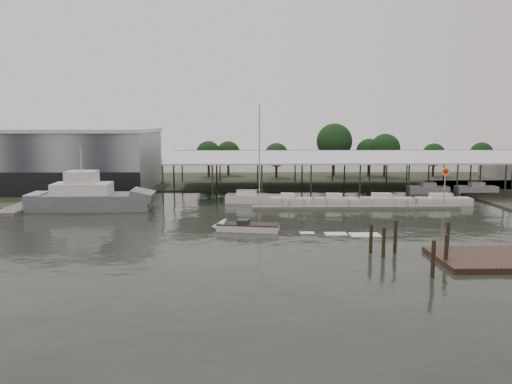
{
  "coord_description": "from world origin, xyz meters",
  "views": [
    {
      "loc": [
        -0.07,
        -56.13,
        11.6
      ],
      "look_at": [
        1.46,
        8.62,
        2.5
      ],
      "focal_mm": 35.0,
      "sensor_mm": 36.0,
      "label": 1
    }
  ],
  "objects_px": {
    "white_sailboat": "(255,198)",
    "shell_fuel_sign": "(445,179)",
    "speedboat_underway": "(243,227)",
    "grey_trawler": "(91,198)"
  },
  "relations": [
    {
      "from": "white_sailboat",
      "to": "speedboat_underway",
      "type": "height_order",
      "value": "white_sailboat"
    },
    {
      "from": "white_sailboat",
      "to": "speedboat_underway",
      "type": "distance_m",
      "value": 18.81
    },
    {
      "from": "grey_trawler",
      "to": "white_sailboat",
      "type": "xyz_separation_m",
      "value": [
        22.05,
        5.15,
        -0.91
      ]
    },
    {
      "from": "shell_fuel_sign",
      "to": "speedboat_underway",
      "type": "xyz_separation_m",
      "value": [
        -27.28,
        -13.56,
        -3.53
      ]
    },
    {
      "from": "grey_trawler",
      "to": "speedboat_underway",
      "type": "height_order",
      "value": "grey_trawler"
    },
    {
      "from": "shell_fuel_sign",
      "to": "speedboat_underway",
      "type": "height_order",
      "value": "shell_fuel_sign"
    },
    {
      "from": "shell_fuel_sign",
      "to": "grey_trawler",
      "type": "xyz_separation_m",
      "value": [
        -47.54,
        0.02,
        -2.35
      ]
    },
    {
      "from": "white_sailboat",
      "to": "shell_fuel_sign",
      "type": "bearing_deg",
      "value": -3.22
    },
    {
      "from": "shell_fuel_sign",
      "to": "speedboat_underway",
      "type": "relative_size",
      "value": 0.3
    },
    {
      "from": "white_sailboat",
      "to": "speedboat_underway",
      "type": "xyz_separation_m",
      "value": [
        -1.79,
        -18.73,
        -0.27
      ]
    }
  ]
}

